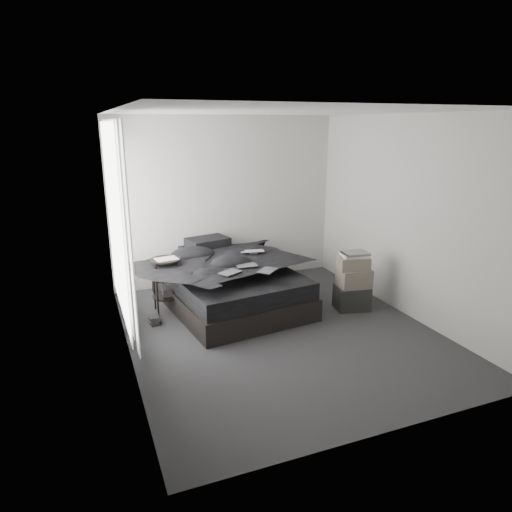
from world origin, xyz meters
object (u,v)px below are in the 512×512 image
object	(u,v)px
bed	(230,295)
box_lower	(352,297)
side_stand	(167,286)
laptop	(253,247)

from	to	relation	value
bed	box_lower	distance (m)	1.70
bed	side_stand	xyz separation A→B (m)	(-0.86, 0.09, 0.23)
bed	box_lower	xyz separation A→B (m)	(1.53, -0.74, 0.02)
bed	side_stand	world-z (taller)	side_stand
laptop	side_stand	size ratio (longest dim) A/B	0.46
bed	laptop	xyz separation A→B (m)	(0.39, 0.10, 0.64)
bed	laptop	world-z (taller)	laptop
laptop	side_stand	xyz separation A→B (m)	(-1.25, -0.01, -0.41)
side_stand	box_lower	xyz separation A→B (m)	(2.39, -0.82, -0.21)
bed	laptop	distance (m)	0.75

